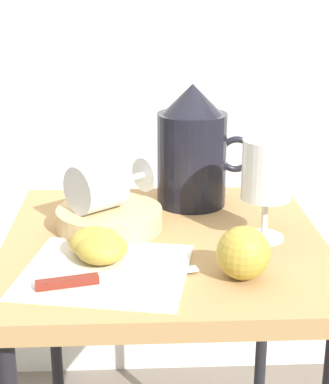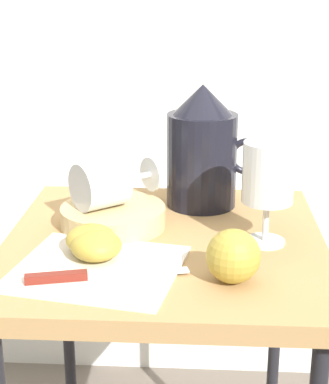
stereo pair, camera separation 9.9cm
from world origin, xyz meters
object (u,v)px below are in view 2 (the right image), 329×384
(apple_half_right, at_px, (96,246))
(wine_glass_upright, at_px, (268,178))
(basket_tray, at_px, (113,216))
(table, at_px, (164,280))
(apple_half_left, at_px, (91,239))
(wine_glass_tipped_near, at_px, (102,184))
(apple_whole, at_px, (233,256))
(knife, at_px, (83,276))
(pitcher, at_px, (202,157))

(apple_half_right, bearing_deg, wine_glass_upright, 18.16)
(apple_half_right, bearing_deg, basket_tray, 87.63)
(basket_tray, height_order, wine_glass_upright, wine_glass_upright)
(table, relative_size, apple_half_left, 9.33)
(wine_glass_upright, height_order, wine_glass_tipped_near, wine_glass_upright)
(apple_whole, height_order, knife, apple_whole)
(knife, bearing_deg, apple_half_right, 83.58)
(wine_glass_upright, xyz_separation_m, knife, (-0.26, -0.15, -0.10))
(table, distance_m, apple_whole, 0.21)
(apple_half_left, bearing_deg, apple_whole, -20.50)
(wine_glass_upright, xyz_separation_m, apple_half_right, (-0.25, -0.08, -0.08))
(basket_tray, relative_size, apple_half_right, 2.33)
(apple_whole, bearing_deg, wine_glass_upright, 67.62)
(basket_tray, bearing_deg, apple_half_left, -98.74)
(table, bearing_deg, pitcher, 70.94)
(table, xyz_separation_m, apple_half_left, (-0.11, -0.06, 0.10))
(wine_glass_tipped_near, bearing_deg, apple_half_left, -90.95)
(basket_tray, height_order, wine_glass_tipped_near, wine_glass_tipped_near)
(apple_half_left, relative_size, knife, 0.34)
(pitcher, distance_m, knife, 0.37)
(basket_tray, xyz_separation_m, knife, (-0.01, -0.21, -0.01))
(table, height_order, wine_glass_tipped_near, wine_glass_tipped_near)
(wine_glass_tipped_near, bearing_deg, knife, -89.30)
(pitcher, relative_size, apple_half_left, 2.94)
(wine_glass_upright, relative_size, apple_whole, 2.16)
(pitcher, xyz_separation_m, knife, (-0.16, -0.32, -0.08))
(wine_glass_upright, bearing_deg, knife, -150.02)
(basket_tray, relative_size, wine_glass_upright, 1.08)
(apple_whole, bearing_deg, apple_half_left, 159.50)
(wine_glass_tipped_near, relative_size, apple_half_left, 2.03)
(wine_glass_tipped_near, relative_size, apple_whole, 2.03)
(table, xyz_separation_m, apple_half_right, (-0.10, -0.09, 0.10))
(pitcher, relative_size, apple_half_right, 2.94)
(wine_glass_tipped_near, bearing_deg, wine_glass_upright, -11.75)
(pitcher, relative_size, wine_glass_tipped_near, 1.44)
(apple_half_left, distance_m, knife, 0.09)
(basket_tray, distance_m, knife, 0.21)
(table, xyz_separation_m, apple_whole, (0.10, -0.14, 0.11))
(apple_half_left, xyz_separation_m, knife, (0.00, -0.09, -0.02))
(wine_glass_tipped_near, height_order, knife, wine_glass_tipped_near)
(pitcher, bearing_deg, knife, -116.39)
(pitcher, bearing_deg, apple_whole, -81.95)
(knife, bearing_deg, basket_tray, 86.31)
(apple_half_right, xyz_separation_m, knife, (-0.01, -0.07, -0.02))
(apple_whole, relative_size, knife, 0.34)
(basket_tray, height_order, pitcher, pitcher)
(wine_glass_tipped_near, distance_m, apple_half_left, 0.12)
(basket_tray, height_order, apple_whole, apple_whole)
(wine_glass_upright, height_order, apple_half_right, wine_glass_upright)
(table, height_order, apple_half_left, apple_half_left)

